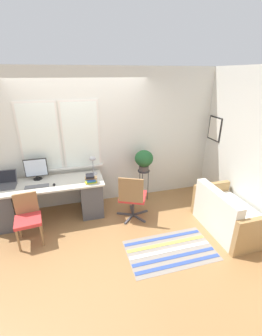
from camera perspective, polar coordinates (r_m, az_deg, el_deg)
The scene contains 16 objects.
ground_plane at distance 4.40m, azimuth -9.57°, elevation -13.16°, with size 14.00×14.00×0.00m, color #9E7042.
wall_back_with_window at distance 4.51m, azimuth -12.09°, elevation 6.79°, with size 9.00×0.12×2.70m.
wall_right_with_picture at distance 4.82m, azimuth 23.88°, elevation 6.33°, with size 0.08×9.00×2.70m.
desk at distance 4.50m, azimuth -19.88°, elevation -7.49°, with size 2.00×0.70×0.73m.
laptop at distance 4.53m, azimuth -29.19°, elevation -3.37°, with size 0.34×0.37×0.24m.
monitor at distance 4.49m, azimuth -22.95°, elevation -0.23°, with size 0.40×0.16×0.40m.
keyboard at distance 4.27m, azimuth -22.77°, elevation -4.32°, with size 0.40×0.11×0.02m.
mouse at distance 4.21m, azimuth -18.97°, elevation -4.00°, with size 0.05×0.08×0.04m.
desk_lamp at distance 4.40m, azimuth -9.69°, elevation 1.68°, with size 0.15×0.15×0.36m.
book_stack at distance 4.11m, azimuth -10.22°, elevation -2.72°, with size 0.22×0.18×0.16m.
desk_chair_wooden at distance 4.03m, azimuth -24.74°, elevation -11.26°, with size 0.44×0.45×0.81m.
office_chair_swivel at distance 4.17m, azimuth 0.35°, elevation -7.21°, with size 0.63×0.65×0.92m.
couch_loveseat at distance 4.35m, azimuth 23.31°, elevation -11.03°, with size 0.75×1.26×0.78m.
plant_stand at distance 4.70m, azimuth 3.22°, elevation -1.72°, with size 0.25×0.25×0.71m.
potted_plant at distance 4.57m, azimuth 3.31°, elevation 2.23°, with size 0.37×0.37×0.44m.
floor_rug_striped at distance 3.81m, azimuth 9.97°, elevation -19.86°, with size 1.37×0.80×0.01m.
Camera 1 is at (-0.26, -3.56, 2.58)m, focal length 24.00 mm.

